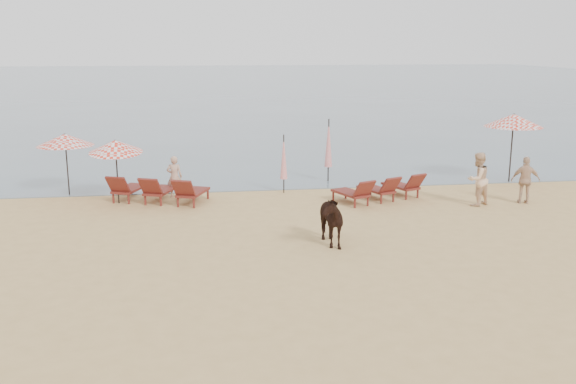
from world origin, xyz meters
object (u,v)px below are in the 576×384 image
object	(u,v)px
lounger_cluster_left	(158,189)
umbrella_open_left_a	(65,140)
lounger_cluster_right	(380,188)
umbrella_closed_right	(329,143)
cow	(326,219)
beachgoer_left	(175,177)
umbrella_open_right	(514,120)
umbrella_open_left_b	(116,146)
umbrella_closed_left	(284,157)
beachgoer_right_b	(526,180)
beachgoer_right_a	(478,179)

from	to	relation	value
lounger_cluster_left	umbrella_open_left_a	distance (m)	4.04
lounger_cluster_right	umbrella_closed_right	xyz separation A→B (m)	(-1.21, 3.39, 1.13)
cow	beachgoer_left	xyz separation A→B (m)	(-4.38, 6.30, 0.03)
umbrella_open_left_a	umbrella_closed_right	bearing A→B (deg)	27.62
lounger_cluster_left	umbrella_open_right	distance (m)	14.14
umbrella_open_left_b	umbrella_open_left_a	bearing A→B (deg)	152.24
lounger_cluster_right	umbrella_open_right	world-z (taller)	umbrella_open_right
umbrella_open_left_b	umbrella_closed_left	bearing A→B (deg)	16.44
umbrella_closed_left	cow	world-z (taller)	umbrella_closed_left
lounger_cluster_right	umbrella_closed_right	world-z (taller)	umbrella_closed_right
beachgoer_left	umbrella_closed_right	bearing A→B (deg)	-155.72
beachgoer_left	umbrella_closed_left	bearing A→B (deg)	-170.65
umbrella_closed_left	lounger_cluster_right	bearing A→B (deg)	-27.29
lounger_cluster_left	umbrella_closed_left	size ratio (longest dim) A/B	1.63
umbrella_open_left_a	umbrella_closed_left	size ratio (longest dim) A/B	1.04
umbrella_open_right	beachgoer_right_b	distance (m)	3.93
lounger_cluster_right	umbrella_open_left_a	distance (m)	11.57
beachgoer_right_b	beachgoer_left	bearing A→B (deg)	4.28
umbrella_open_right	beachgoer_right_b	size ratio (longest dim) A/B	1.68
beachgoer_right_a	cow	bearing A→B (deg)	4.59
umbrella_open_right	umbrella_open_left_a	bearing A→B (deg)	-156.55
umbrella_open_left_a	beachgoer_right_b	distance (m)	16.55
umbrella_open_right	umbrella_closed_left	world-z (taller)	umbrella_open_right
umbrella_open_left_a	beachgoer_right_b	xyz separation A→B (m)	(16.13, -3.49, -1.25)
beachgoer_left	cow	bearing A→B (deg)	132.15
lounger_cluster_left	umbrella_open_right	world-z (taller)	umbrella_open_right
umbrella_closed_left	beachgoer_right_a	size ratio (longest dim) A/B	1.19
umbrella_open_left_b	umbrella_closed_right	xyz separation A→B (m)	(8.04, 2.48, -0.45)
umbrella_open_right	beachgoer_right_b	bearing A→B (deg)	-84.65
umbrella_open_right	beachgoer_right_a	distance (m)	4.76
umbrella_closed_right	beachgoer_right_b	world-z (taller)	umbrella_closed_right
umbrella_open_left_b	umbrella_closed_left	xyz separation A→B (m)	(5.99, 0.76, -0.67)
umbrella_closed_left	beachgoer_left	xyz separation A→B (m)	(-4.04, -0.14, -0.59)
beachgoer_right_a	beachgoer_right_b	size ratio (longest dim) A/B	1.12
umbrella_closed_left	umbrella_closed_right	size ratio (longest dim) A/B	0.86
cow	beachgoer_right_a	xyz separation A→B (m)	(6.05, 3.63, 0.19)
umbrella_open_left_a	umbrella_open_left_b	distance (m)	2.45
umbrella_open_right	cow	bearing A→B (deg)	-118.07
umbrella_open_right	umbrella_closed_left	xyz separation A→B (m)	(-9.31, -0.59, -1.15)
umbrella_open_left_b	umbrella_open_right	xyz separation A→B (m)	(15.30, 1.36, 0.49)
umbrella_open_left_b	beachgoer_right_a	xyz separation A→B (m)	(12.38, -2.05, -1.10)
lounger_cluster_right	umbrella_open_left_b	bearing A→B (deg)	151.32
umbrella_open_right	umbrella_closed_left	bearing A→B (deg)	-152.51
umbrella_closed_left	beachgoer_right_a	distance (m)	7.00
lounger_cluster_left	beachgoer_left	xyz separation A→B (m)	(0.57, 0.75, 0.29)
umbrella_open_right	lounger_cluster_left	bearing A→B (deg)	-150.05
cow	beachgoer_right_b	size ratio (longest dim) A/B	1.05
umbrella_open_right	beachgoer_right_a	xyz separation A→B (m)	(-2.92, -3.41, -1.59)
umbrella_closed_left	beachgoer_right_a	world-z (taller)	umbrella_closed_left
lounger_cluster_right	beachgoer_right_b	bearing A→B (deg)	-35.58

